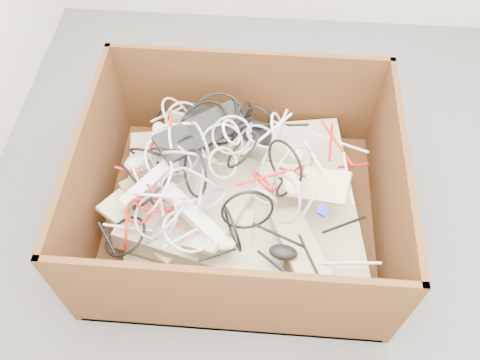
# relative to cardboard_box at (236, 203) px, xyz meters

# --- Properties ---
(ground) EXTENTS (3.00, 3.00, 0.00)m
(ground) POSITION_rel_cardboard_box_xyz_m (0.24, 0.03, -0.14)
(ground) COLOR #575659
(ground) RESTS_ON ground
(cardboard_box) EXTENTS (1.31, 1.09, 0.59)m
(cardboard_box) POSITION_rel_cardboard_box_xyz_m (0.00, 0.00, 0.00)
(cardboard_box) COLOR #3B240E
(cardboard_box) RESTS_ON ground
(keyboard_pile) EXTENTS (1.14, 0.88, 0.37)m
(keyboard_pile) POSITION_rel_cardboard_box_xyz_m (-0.02, 0.01, 0.13)
(keyboard_pile) COLOR #C7BC8C
(keyboard_pile) RESTS_ON cardboard_box
(mice_scatter) EXTENTS (0.82, 0.61, 0.21)m
(mice_scatter) POSITION_rel_cardboard_box_xyz_m (-0.02, -0.05, 0.21)
(mice_scatter) COLOR beige
(mice_scatter) RESTS_ON keyboard_pile
(power_strip_left) EXTENTS (0.23, 0.24, 0.12)m
(power_strip_left) POSITION_rel_cardboard_box_xyz_m (-0.35, -0.06, 0.22)
(power_strip_left) COLOR silver
(power_strip_left) RESTS_ON keyboard_pile
(power_strip_right) EXTENTS (0.29, 0.24, 0.10)m
(power_strip_right) POSITION_rel_cardboard_box_xyz_m (-0.16, -0.19, 0.20)
(power_strip_right) COLOR silver
(power_strip_right) RESTS_ON keyboard_pile
(vga_plug) EXTENTS (0.06, 0.06, 0.03)m
(vga_plug) POSITION_rel_cardboard_box_xyz_m (0.36, -0.15, 0.23)
(vga_plug) COLOR #0C2ABC
(vga_plug) RESTS_ON keyboard_pile
(cable_tangle) EXTENTS (1.13, 0.92, 0.47)m
(cable_tangle) POSITION_rel_cardboard_box_xyz_m (-0.14, 0.02, 0.25)
(cable_tangle) COLOR #9C9BA1
(cable_tangle) RESTS_ON keyboard_pile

